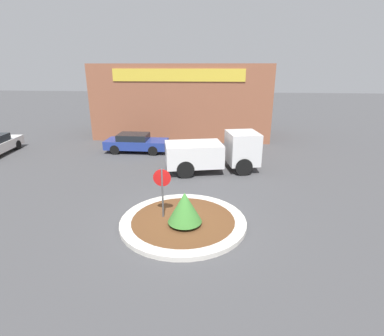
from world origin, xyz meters
name	(u,v)px	position (x,y,z in m)	size (l,w,h in m)	color
ground_plane	(183,224)	(0.00, 0.00, 0.00)	(120.00, 120.00, 0.00)	#474749
traffic_island	(183,222)	(0.00, 0.00, 0.09)	(4.78, 4.78, 0.17)	beige
stop_sign	(162,186)	(-0.80, 0.18, 1.46)	(0.67, 0.07, 2.13)	#4C4C51
island_shrub	(185,207)	(0.11, -0.35, 0.87)	(1.25, 1.25, 1.27)	brown
utility_truck	(214,152)	(1.00, 6.19, 1.12)	(5.48, 3.09, 2.20)	silver
storefront_building	(183,100)	(-1.92, 15.70, 2.94)	(14.05, 6.07, 5.87)	#93563D
parked_sedan_blue	(136,142)	(-4.51, 9.72, 0.66)	(4.24, 1.79, 1.27)	navy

